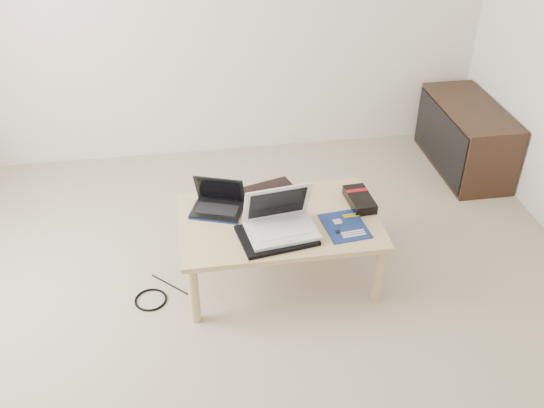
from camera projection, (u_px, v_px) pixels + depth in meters
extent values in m
plane|color=#BAAB97|center=(252.00, 333.00, 3.18)|extent=(4.00, 4.00, 0.00)
cube|color=tan|center=(279.00, 221.00, 3.35)|extent=(1.10, 0.70, 0.03)
cylinder|color=tan|center=(194.00, 294.00, 3.16)|extent=(0.06, 0.06, 0.37)
cylinder|color=tan|center=(379.00, 275.00, 3.29)|extent=(0.06, 0.06, 0.37)
cylinder|color=tan|center=(189.00, 227.00, 3.65)|extent=(0.06, 0.06, 0.37)
cylinder|color=tan|center=(350.00, 212.00, 3.78)|extent=(0.06, 0.06, 0.37)
cube|color=#342115|center=(466.00, 137.00, 4.45)|extent=(0.40, 0.90, 0.50)
cube|color=black|center=(440.00, 139.00, 4.43)|extent=(0.02, 0.86, 0.44)
cube|color=black|center=(272.00, 194.00, 3.53)|extent=(0.35, 0.32, 0.03)
cube|color=black|center=(218.00, 210.00, 3.40)|extent=(0.33, 0.28, 0.02)
cube|color=black|center=(217.00, 209.00, 3.39)|extent=(0.25, 0.18, 0.00)
cube|color=black|center=(214.00, 216.00, 3.33)|extent=(0.07, 0.05, 0.00)
cube|color=black|center=(220.00, 189.00, 3.40)|extent=(0.29, 0.16, 0.18)
cube|color=black|center=(219.00, 190.00, 3.39)|extent=(0.24, 0.13, 0.14)
cube|color=#0D1E4B|center=(213.00, 221.00, 3.32)|extent=(0.27, 0.11, 0.01)
cube|color=black|center=(275.00, 221.00, 3.32)|extent=(0.25, 0.20, 0.01)
cube|color=white|center=(275.00, 220.00, 3.32)|extent=(0.20, 0.16, 0.00)
cube|color=silver|center=(298.00, 214.00, 3.37)|extent=(0.07, 0.23, 0.02)
cube|color=#9B9BA0|center=(298.00, 213.00, 3.36)|extent=(0.05, 0.19, 0.00)
cube|color=black|center=(277.00, 236.00, 3.20)|extent=(0.43, 0.35, 0.02)
cube|color=silver|center=(282.00, 231.00, 3.21)|extent=(0.39, 0.30, 0.02)
cube|color=white|center=(282.00, 230.00, 3.20)|extent=(0.31, 0.18, 0.00)
cube|color=silver|center=(287.00, 240.00, 3.13)|extent=(0.08, 0.05, 0.00)
cube|color=silver|center=(277.00, 202.00, 3.20)|extent=(0.37, 0.14, 0.24)
cube|color=black|center=(277.00, 203.00, 3.20)|extent=(0.32, 0.11, 0.19)
cube|color=#0D1D53|center=(345.00, 226.00, 3.29)|extent=(0.25, 0.30, 0.01)
cube|color=silver|center=(338.00, 222.00, 3.31)|extent=(0.05, 0.05, 0.01)
cube|color=gold|center=(350.00, 215.00, 3.36)|extent=(0.09, 0.02, 0.01)
cube|color=gold|center=(351.00, 216.00, 3.35)|extent=(0.09, 0.02, 0.01)
cube|color=silver|center=(352.00, 232.00, 3.24)|extent=(0.13, 0.02, 0.01)
cube|color=silver|center=(353.00, 234.00, 3.22)|extent=(0.13, 0.02, 0.01)
cube|color=silver|center=(355.00, 236.00, 3.21)|extent=(0.13, 0.02, 0.01)
cube|color=black|center=(338.00, 232.00, 3.23)|extent=(0.03, 0.03, 0.01)
cube|color=black|center=(360.00, 200.00, 3.46)|extent=(0.14, 0.26, 0.05)
cube|color=maroon|center=(357.00, 190.00, 3.48)|extent=(0.13, 0.04, 0.00)
torus|color=black|center=(268.00, 216.00, 3.36)|extent=(0.11, 0.11, 0.01)
torus|color=black|center=(151.00, 300.00, 3.38)|extent=(0.23, 0.23, 0.01)
cylinder|color=black|center=(175.00, 287.00, 3.47)|extent=(0.27, 0.26, 0.01)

